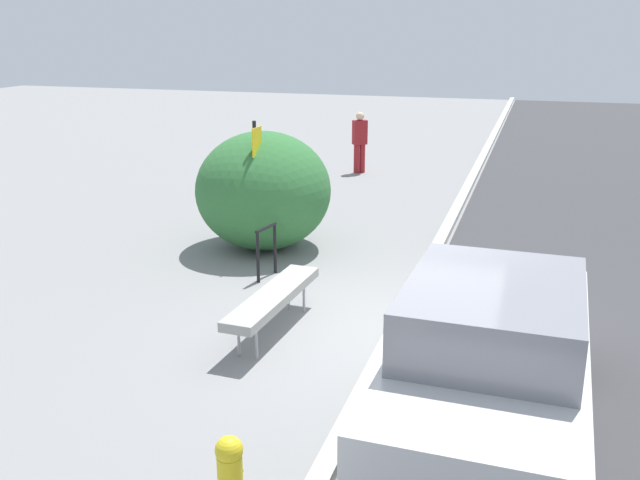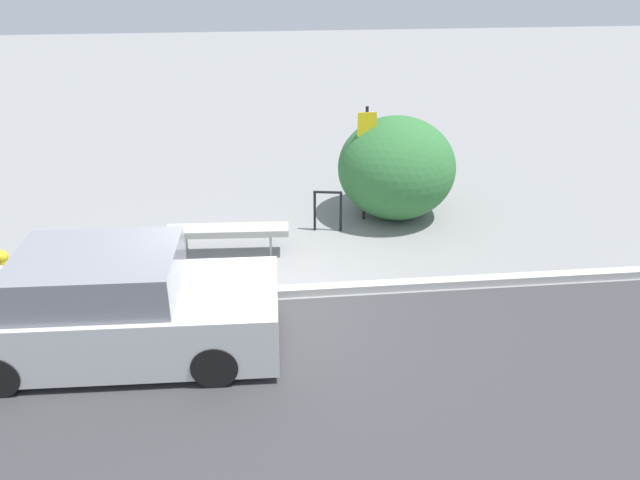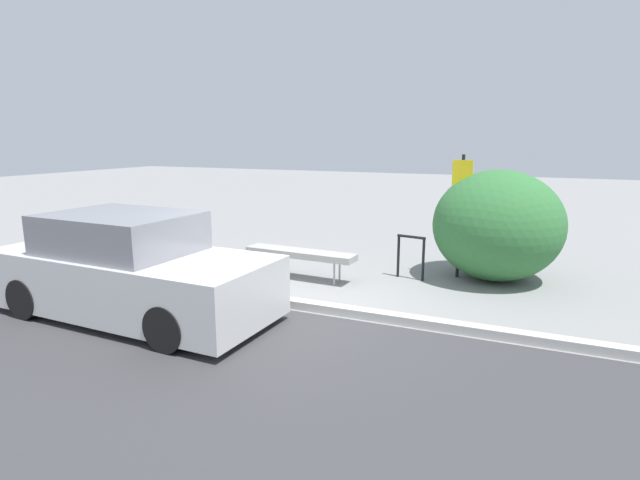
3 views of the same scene
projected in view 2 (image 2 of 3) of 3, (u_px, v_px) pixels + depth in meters
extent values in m
plane|color=gray|center=(256.00, 296.00, 9.94)|extent=(60.00, 60.00, 0.00)
cube|color=#B7B7B2|center=(256.00, 293.00, 9.91)|extent=(60.00, 0.20, 0.13)
cylinder|color=#99999E|center=(185.00, 248.00, 11.00)|extent=(0.04, 0.04, 0.42)
cylinder|color=#99999E|center=(271.00, 246.00, 11.07)|extent=(0.04, 0.04, 0.42)
cylinder|color=#99999E|center=(187.00, 242.00, 11.21)|extent=(0.04, 0.04, 0.42)
cylinder|color=#99999E|center=(271.00, 240.00, 11.28)|extent=(0.04, 0.04, 0.42)
cube|color=#999993|center=(227.00, 230.00, 11.02)|extent=(2.18, 0.53, 0.12)
cylinder|color=black|center=(315.00, 211.00, 11.99)|extent=(0.05, 0.05, 0.80)
cylinder|color=black|center=(341.00, 212.00, 11.96)|extent=(0.05, 0.05, 0.80)
cylinder|color=black|center=(328.00, 192.00, 11.80)|extent=(0.55, 0.15, 0.05)
cylinder|color=black|center=(365.00, 165.00, 12.14)|extent=(0.06, 0.06, 2.30)
cube|color=yellow|center=(367.00, 124.00, 11.74)|extent=(0.36, 0.02, 0.46)
cylinder|color=gold|center=(6.00, 276.00, 9.91)|extent=(0.20, 0.20, 0.60)
sphere|color=gold|center=(1.00, 257.00, 9.76)|extent=(0.22, 0.22, 0.22)
cylinder|color=gold|center=(14.00, 273.00, 9.90)|extent=(0.08, 0.07, 0.07)
ellipsoid|color=#337038|center=(396.00, 168.00, 12.38)|extent=(2.33, 2.33, 2.04)
cylinder|color=black|center=(223.00, 299.00, 9.31)|extent=(0.61, 0.20, 0.60)
cylinder|color=black|center=(215.00, 365.00, 7.88)|extent=(0.61, 0.20, 0.60)
cylinder|color=black|center=(40.00, 306.00, 9.13)|extent=(0.61, 0.20, 0.60)
cube|color=silver|center=(118.00, 319.00, 8.40)|extent=(4.36, 1.87, 0.84)
cube|color=gray|center=(97.00, 274.00, 8.08)|extent=(2.12, 1.62, 0.59)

